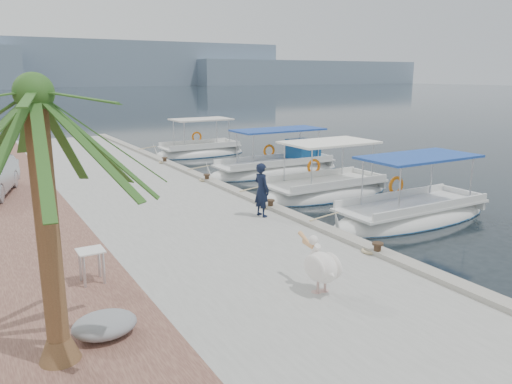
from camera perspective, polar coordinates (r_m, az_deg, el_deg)
ground at (r=15.70m, az=5.64°, el=-4.81°), size 400.00×400.00×0.00m
concrete_quay at (r=18.59m, az=-11.09°, el=-1.32°), size 6.00×40.00×0.50m
quay_curb at (r=19.57m, az=-3.44°, el=0.58°), size 0.44×40.00×0.12m
cobblestone_strip at (r=17.68m, az=-26.56°, el=-3.27°), size 4.00×40.00×0.50m
distant_hills at (r=216.98m, az=-20.66°, el=13.23°), size 330.00×60.00×18.00m
fishing_caique_b at (r=17.79m, az=17.31°, el=-2.77°), size 6.77×2.27×2.83m
fishing_caique_c at (r=20.68m, az=7.84°, el=-0.07°), size 6.16×2.52×2.83m
fishing_caique_d at (r=25.08m, az=2.37°, el=2.56°), size 7.60×2.22×2.83m
fishing_caique_e at (r=30.97m, az=-6.44°, el=4.43°), size 5.88×2.33×2.83m
mooring_bollards at (r=16.51m, az=1.66°, el=-1.34°), size 0.28×20.28×0.33m
pelican at (r=10.35m, az=7.47°, el=-8.33°), size 0.59×1.44×1.11m
fisherman at (r=15.57m, az=0.65°, el=0.25°), size 0.48×0.67×1.70m
date_palm at (r=7.67m, az=-24.03°, el=10.06°), size 4.60×4.60×5.03m
tarp_bundle at (r=9.18m, az=-16.91°, el=-14.32°), size 1.10×0.90×0.40m
folding_table at (r=11.30m, az=-18.32°, el=-7.30°), size 0.55×0.55×0.73m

